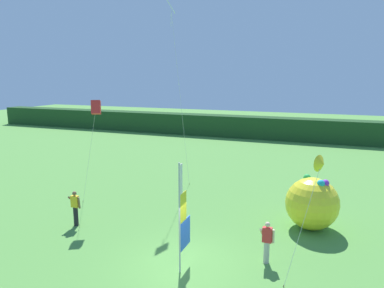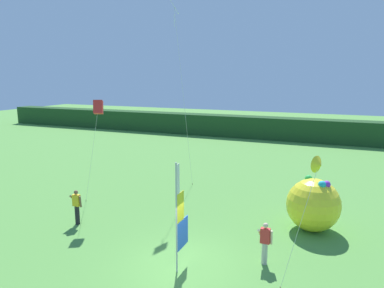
% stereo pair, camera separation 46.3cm
% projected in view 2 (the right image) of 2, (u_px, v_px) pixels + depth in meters
% --- Properties ---
extents(ground_plane, '(120.00, 120.00, 0.00)m').
position_uv_depth(ground_plane, '(182.00, 265.00, 13.43)').
color(ground_plane, '#518E3D').
extents(distant_treeline, '(80.00, 2.40, 2.47)m').
position_uv_depth(distant_treeline, '(289.00, 129.00, 39.42)').
color(distant_treeline, '#1E421E').
rests_on(distant_treeline, ground).
extents(banner_flag, '(0.06, 1.03, 4.13)m').
position_uv_depth(banner_flag, '(180.00, 218.00, 12.85)').
color(banner_flag, '#B7B7BC').
rests_on(banner_flag, ground).
extents(person_near_banner, '(0.55, 0.48, 1.66)m').
position_uv_depth(person_near_banner, '(265.00, 242.00, 13.37)').
color(person_near_banner, '#B7B2A3').
rests_on(person_near_banner, ground).
extents(person_mid_field, '(0.55, 0.48, 1.71)m').
position_uv_depth(person_mid_field, '(77.00, 206.00, 17.00)').
color(person_mid_field, black).
rests_on(person_mid_field, ground).
extents(inflatable_balloon, '(2.45, 2.45, 2.51)m').
position_uv_depth(inflatable_balloon, '(313.00, 205.00, 16.29)').
color(inflatable_balloon, yellow).
rests_on(inflatable_balloon, ground).
extents(kite_white_diamond_0, '(1.18, 1.23, 11.48)m').
position_uv_depth(kite_white_diamond_0, '(175.00, 20.00, 21.05)').
color(kite_white_diamond_0, brown).
rests_on(kite_white_diamond_0, ground).
extents(kite_yellow_delta_1, '(1.17, 1.06, 4.52)m').
position_uv_depth(kite_yellow_delta_1, '(318.00, 166.00, 11.47)').
color(kite_yellow_delta_1, brown).
rests_on(kite_yellow_delta_1, ground).
extents(kite_red_box_2, '(1.95, 0.91, 5.87)m').
position_uv_depth(kite_red_box_2, '(98.00, 107.00, 18.24)').
color(kite_red_box_2, brown).
rests_on(kite_red_box_2, ground).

